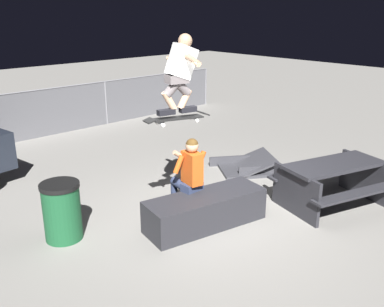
# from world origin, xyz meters

# --- Properties ---
(ground_plane) EXTENTS (40.00, 40.00, 0.00)m
(ground_plane) POSITION_xyz_m (0.00, 0.00, 0.00)
(ground_plane) COLOR gray
(ledge_box_main) EXTENTS (1.97, 0.97, 0.50)m
(ledge_box_main) POSITION_xyz_m (-0.24, -0.18, 0.25)
(ledge_box_main) COLOR #28282D
(ledge_box_main) RESTS_ON ground
(person_sitting_on_ledge) EXTENTS (0.60, 0.78, 1.34)m
(person_sitting_on_ledge) POSITION_xyz_m (-0.24, 0.21, 0.75)
(person_sitting_on_ledge) COLOR #2D3856
(person_sitting_on_ledge) RESTS_ON ground
(skateboard) EXTENTS (1.04, 0.41, 0.13)m
(skateboard) POSITION_xyz_m (-0.44, 0.23, 1.66)
(skateboard) COLOR black
(skater_airborne) EXTENTS (0.64, 0.88, 1.12)m
(skater_airborne) POSITION_xyz_m (-0.38, 0.21, 2.34)
(skater_airborne) COLOR black
(kicker_ramp) EXTENTS (1.44, 1.41, 0.43)m
(kicker_ramp) POSITION_xyz_m (2.05, 0.93, 0.07)
(kicker_ramp) COLOR #38383D
(kicker_ramp) RESTS_ON ground
(picnic_table_back) EXTENTS (2.01, 1.77, 0.75)m
(picnic_table_back) POSITION_xyz_m (1.84, -1.10, 0.50)
(picnic_table_back) COLOR #28282D
(picnic_table_back) RESTS_ON ground
(trash_bin) EXTENTS (0.56, 0.56, 0.86)m
(trash_bin) POSITION_xyz_m (-2.02, 0.93, 0.43)
(trash_bin) COLOR #19512D
(trash_bin) RESTS_ON ground
(fence_back) EXTENTS (12.05, 0.05, 1.24)m
(fence_back) POSITION_xyz_m (0.00, 6.13, 0.67)
(fence_back) COLOR slate
(fence_back) RESTS_ON ground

